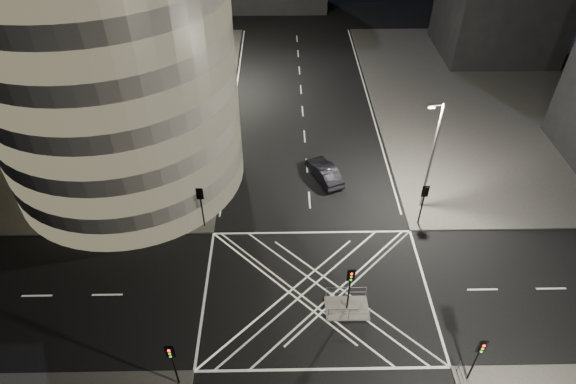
{
  "coord_description": "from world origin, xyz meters",
  "views": [
    {
      "loc": [
        -2.44,
        -21.61,
        27.89
      ],
      "look_at": [
        -1.93,
        7.6,
        3.0
      ],
      "focal_mm": 30.0,
      "sensor_mm": 36.0,
      "label": 1
    }
  ],
  "objects_px": {
    "central_island": "(347,308)",
    "traffic_signal_fr": "(424,198)",
    "traffic_signal_island": "(350,282)",
    "street_lamp_left_near": "(197,136)",
    "street_lamp_left_far": "(217,46)",
    "sedan": "(324,172)",
    "traffic_signal_fl": "(201,200)",
    "street_lamp_right_far": "(431,154)",
    "traffic_signal_nr": "(479,353)",
    "traffic_signal_nl": "(172,358)"
  },
  "relations": [
    {
      "from": "street_lamp_left_near",
      "to": "sedan",
      "type": "distance_m",
      "value": 11.96
    },
    {
      "from": "traffic_signal_fr",
      "to": "street_lamp_right_far",
      "type": "xyz_separation_m",
      "value": [
        0.64,
        2.2,
        2.63
      ]
    },
    {
      "from": "street_lamp_left_far",
      "to": "sedan",
      "type": "height_order",
      "value": "street_lamp_left_far"
    },
    {
      "from": "traffic_signal_fr",
      "to": "street_lamp_right_far",
      "type": "height_order",
      "value": "street_lamp_right_far"
    },
    {
      "from": "traffic_signal_fl",
      "to": "street_lamp_right_far",
      "type": "distance_m",
      "value": 18.55
    },
    {
      "from": "street_lamp_left_far",
      "to": "traffic_signal_fl",
      "type": "bearing_deg",
      "value": -88.43
    },
    {
      "from": "street_lamp_left_far",
      "to": "traffic_signal_island",
      "type": "bearing_deg",
      "value": -70.05
    },
    {
      "from": "traffic_signal_fr",
      "to": "traffic_signal_island",
      "type": "distance_m",
      "value": 10.73
    },
    {
      "from": "traffic_signal_island",
      "to": "street_lamp_left_far",
      "type": "distance_m",
      "value": 33.61
    },
    {
      "from": "street_lamp_left_far",
      "to": "street_lamp_right_far",
      "type": "relative_size",
      "value": 1.0
    },
    {
      "from": "traffic_signal_fl",
      "to": "street_lamp_left_near",
      "type": "xyz_separation_m",
      "value": [
        -0.64,
        5.2,
        2.63
      ]
    },
    {
      "from": "traffic_signal_island",
      "to": "street_lamp_left_near",
      "type": "relative_size",
      "value": 0.4
    },
    {
      "from": "street_lamp_left_near",
      "to": "street_lamp_right_far",
      "type": "bearing_deg",
      "value": -9.03
    },
    {
      "from": "traffic_signal_fl",
      "to": "traffic_signal_island",
      "type": "distance_m",
      "value": 13.62
    },
    {
      "from": "traffic_signal_island",
      "to": "street_lamp_left_far",
      "type": "height_order",
      "value": "street_lamp_left_far"
    },
    {
      "from": "central_island",
      "to": "street_lamp_right_far",
      "type": "bearing_deg",
      "value": 54.7
    },
    {
      "from": "central_island",
      "to": "sedan",
      "type": "bearing_deg",
      "value": 91.98
    },
    {
      "from": "traffic_signal_nr",
      "to": "sedan",
      "type": "relative_size",
      "value": 0.83
    },
    {
      "from": "central_island",
      "to": "traffic_signal_fr",
      "type": "height_order",
      "value": "traffic_signal_fr"
    },
    {
      "from": "traffic_signal_island",
      "to": "street_lamp_left_near",
      "type": "xyz_separation_m",
      "value": [
        -11.44,
        13.5,
        2.63
      ]
    },
    {
      "from": "street_lamp_left_near",
      "to": "traffic_signal_fl",
      "type": "bearing_deg",
      "value": -83.03
    },
    {
      "from": "central_island",
      "to": "street_lamp_left_near",
      "type": "bearing_deg",
      "value": 130.27
    },
    {
      "from": "traffic_signal_fl",
      "to": "traffic_signal_island",
      "type": "height_order",
      "value": "same"
    },
    {
      "from": "traffic_signal_nl",
      "to": "street_lamp_left_near",
      "type": "bearing_deg",
      "value": 91.94
    },
    {
      "from": "traffic_signal_nr",
      "to": "street_lamp_left_near",
      "type": "height_order",
      "value": "street_lamp_left_near"
    },
    {
      "from": "traffic_signal_island",
      "to": "sedan",
      "type": "height_order",
      "value": "traffic_signal_island"
    },
    {
      "from": "traffic_signal_island",
      "to": "street_lamp_left_near",
      "type": "height_order",
      "value": "street_lamp_left_near"
    },
    {
      "from": "central_island",
      "to": "traffic_signal_fr",
      "type": "relative_size",
      "value": 0.75
    },
    {
      "from": "street_lamp_right_far",
      "to": "sedan",
      "type": "distance_m",
      "value": 10.06
    },
    {
      "from": "traffic_signal_nr",
      "to": "traffic_signal_island",
      "type": "height_order",
      "value": "same"
    },
    {
      "from": "central_island",
      "to": "street_lamp_left_near",
      "type": "height_order",
      "value": "street_lamp_left_near"
    },
    {
      "from": "traffic_signal_fl",
      "to": "street_lamp_left_near",
      "type": "bearing_deg",
      "value": 96.97
    },
    {
      "from": "traffic_signal_fl",
      "to": "street_lamp_left_near",
      "type": "relative_size",
      "value": 0.4
    },
    {
      "from": "traffic_signal_fl",
      "to": "traffic_signal_fr",
      "type": "height_order",
      "value": "same"
    },
    {
      "from": "traffic_signal_fl",
      "to": "street_lamp_right_far",
      "type": "xyz_separation_m",
      "value": [
        18.24,
        2.2,
        2.63
      ]
    },
    {
      "from": "street_lamp_left_near",
      "to": "street_lamp_left_far",
      "type": "distance_m",
      "value": 18.0
    },
    {
      "from": "traffic_signal_nl",
      "to": "street_lamp_left_near",
      "type": "distance_m",
      "value": 18.99
    },
    {
      "from": "traffic_signal_fl",
      "to": "traffic_signal_fr",
      "type": "distance_m",
      "value": 17.6
    },
    {
      "from": "traffic_signal_fl",
      "to": "traffic_signal_fr",
      "type": "relative_size",
      "value": 1.0
    },
    {
      "from": "traffic_signal_fl",
      "to": "street_lamp_right_far",
      "type": "relative_size",
      "value": 0.4
    },
    {
      "from": "traffic_signal_fl",
      "to": "street_lamp_left_far",
      "type": "xyz_separation_m",
      "value": [
        -0.64,
        23.2,
        2.63
      ]
    },
    {
      "from": "sedan",
      "to": "traffic_signal_fl",
      "type": "bearing_deg",
      "value": 8.22
    },
    {
      "from": "street_lamp_left_near",
      "to": "street_lamp_left_far",
      "type": "height_order",
      "value": "same"
    },
    {
      "from": "traffic_signal_nl",
      "to": "traffic_signal_island",
      "type": "distance_m",
      "value": 12.03
    },
    {
      "from": "street_lamp_left_near",
      "to": "street_lamp_left_far",
      "type": "bearing_deg",
      "value": 90.0
    },
    {
      "from": "traffic_signal_nl",
      "to": "traffic_signal_nr",
      "type": "xyz_separation_m",
      "value": [
        17.6,
        0.0,
        0.0
      ]
    },
    {
      "from": "street_lamp_left_near",
      "to": "sedan",
      "type": "relative_size",
      "value": 2.07
    },
    {
      "from": "traffic_signal_fl",
      "to": "sedan",
      "type": "height_order",
      "value": "traffic_signal_fl"
    },
    {
      "from": "street_lamp_right_far",
      "to": "traffic_signal_fr",
      "type": "bearing_deg",
      "value": -106.11
    },
    {
      "from": "central_island",
      "to": "sedan",
      "type": "relative_size",
      "value": 0.62
    }
  ]
}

